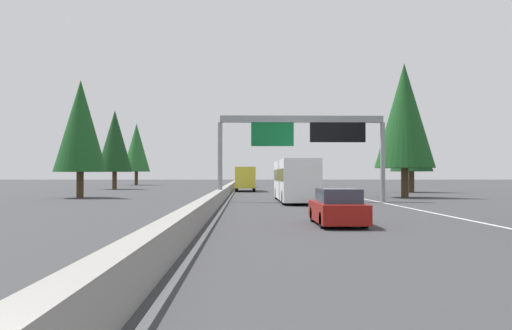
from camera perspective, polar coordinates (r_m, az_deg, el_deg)
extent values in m
plane|color=#38383A|center=(61.86, -2.64, -2.93)|extent=(320.00, 320.00, 0.00)
cube|color=gray|center=(81.84, -2.49, -2.15)|extent=(180.00, 0.56, 0.90)
cube|color=silver|center=(72.51, 6.71, -2.64)|extent=(160.00, 0.16, 0.01)
cube|color=silver|center=(71.84, -2.24, -2.66)|extent=(160.00, 0.16, 0.01)
cylinder|color=gray|center=(40.04, -3.88, 0.33)|extent=(0.36, 0.36, 5.97)
cylinder|color=gray|center=(41.33, 13.44, 0.31)|extent=(0.36, 0.36, 5.97)
cube|color=gray|center=(40.43, 4.91, 4.91)|extent=(0.50, 12.32, 0.50)
cube|color=#0C602D|center=(40.01, 1.77, 3.39)|extent=(0.12, 3.20, 1.90)
cube|color=black|center=(40.57, 8.75, 3.48)|extent=(0.16, 4.20, 1.50)
cube|color=maroon|center=(21.73, 8.71, -4.98)|extent=(4.40, 1.80, 0.76)
cube|color=#2D3847|center=(21.48, 8.81, -3.26)|extent=(2.46, 1.51, 0.56)
cylinder|color=black|center=(23.01, 6.16, -5.29)|extent=(0.64, 0.22, 0.64)
cylinder|color=black|center=(23.27, 10.04, -5.23)|extent=(0.64, 0.22, 0.64)
cylinder|color=black|center=(20.23, 7.19, -5.87)|extent=(0.64, 0.22, 0.64)
cylinder|color=black|center=(20.52, 11.58, -5.79)|extent=(0.64, 0.22, 0.64)
cube|color=white|center=(39.93, 4.18, -1.58)|extent=(11.50, 2.50, 2.90)
cube|color=#2D3847|center=(39.93, 4.18, -1.06)|extent=(11.04, 2.55, 0.84)
cylinder|color=black|center=(43.89, 2.26, -3.04)|extent=(1.00, 0.30, 1.00)
cylinder|color=black|center=(44.07, 5.12, -3.03)|extent=(1.00, 0.30, 1.00)
cylinder|color=black|center=(35.86, 3.03, -3.48)|extent=(1.00, 0.30, 1.00)
cylinder|color=black|center=(36.09, 6.52, -3.46)|extent=(1.00, 0.30, 1.00)
cube|color=gold|center=(64.32, -1.16, -1.34)|extent=(6.12, 2.40, 2.50)
cube|color=white|center=(68.57, -1.16, -1.57)|extent=(2.38, 2.30, 1.90)
cylinder|color=black|center=(68.43, -2.05, -2.37)|extent=(0.90, 0.28, 0.90)
cylinder|color=black|center=(68.43, -0.27, -2.37)|extent=(0.90, 0.28, 0.90)
cylinder|color=black|center=(62.65, -2.13, -2.49)|extent=(0.90, 0.28, 0.90)
cylinder|color=black|center=(62.65, -0.19, -2.49)|extent=(0.90, 0.28, 0.90)
cube|color=white|center=(88.12, -0.95, -1.74)|extent=(5.00, 1.95, 1.44)
cube|color=#2D3847|center=(85.82, -0.94, -1.59)|extent=(0.08, 1.48, 0.56)
cylinder|color=black|center=(89.83, -1.50, -2.12)|extent=(0.70, 0.24, 0.70)
cylinder|color=black|center=(89.83, -0.41, -2.12)|extent=(0.70, 0.24, 0.70)
cylinder|color=black|center=(86.43, -1.51, -2.16)|extent=(0.70, 0.24, 0.70)
cylinder|color=black|center=(86.44, -0.38, -2.16)|extent=(0.70, 0.24, 0.70)
cube|color=#2D6B38|center=(119.88, 2.40, -1.77)|extent=(4.40, 1.80, 0.76)
cube|color=#2D3847|center=(119.65, 2.41, -1.45)|extent=(2.46, 1.51, 0.56)
cylinder|color=black|center=(121.24, 1.99, -1.86)|extent=(0.64, 0.22, 0.64)
cylinder|color=black|center=(121.34, 2.73, -1.86)|extent=(0.64, 0.22, 0.64)
cylinder|color=black|center=(118.43, 2.06, -1.88)|extent=(0.64, 0.22, 0.64)
cylinder|color=black|center=(118.53, 2.82, -1.87)|extent=(0.64, 0.22, 0.64)
cylinder|color=#4C3823|center=(48.75, 15.67, -1.85)|extent=(0.65, 0.65, 2.63)
cone|color=#194C1E|center=(49.03, 15.63, 5.15)|extent=(5.25, 5.25, 9.32)
cylinder|color=#4C3823|center=(63.78, 16.34, -1.74)|extent=(0.62, 0.62, 2.41)
cone|color=#143D19|center=(63.94, 16.31, 3.17)|extent=(4.82, 4.82, 8.55)
cylinder|color=#4C3823|center=(48.97, -18.35, -2.03)|extent=(0.61, 0.61, 2.28)
cone|color=#194C1E|center=(49.15, -18.31, 4.01)|extent=(4.56, 4.56, 8.08)
cylinder|color=#4C3823|center=(76.53, -14.93, -1.62)|extent=(0.63, 0.63, 2.43)
cone|color=#143D19|center=(76.67, -14.91, 2.51)|extent=(4.86, 4.86, 8.61)
cylinder|color=#4C3823|center=(106.62, -12.72, -1.40)|extent=(0.65, 0.65, 2.66)
cone|color=#236028|center=(106.75, -12.70, 1.84)|extent=(5.31, 5.31, 9.42)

